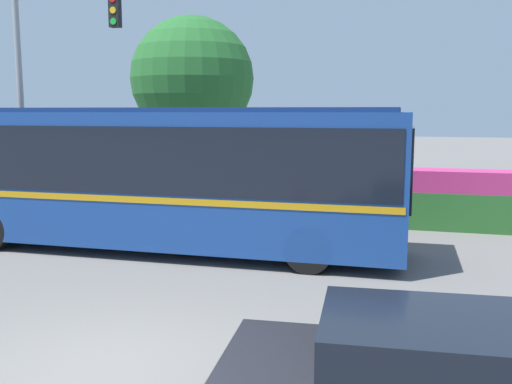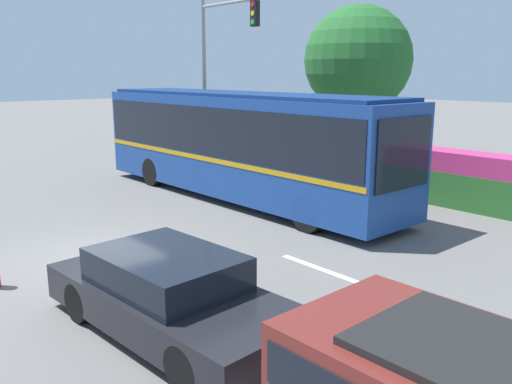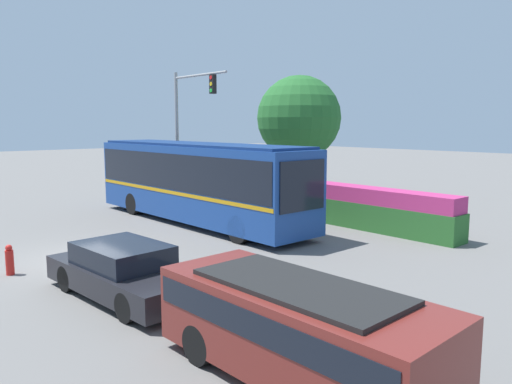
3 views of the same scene
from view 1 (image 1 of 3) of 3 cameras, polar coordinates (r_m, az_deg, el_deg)
The scene contains 7 objects.
ground_plane at distance 7.90m, azimuth -14.62°, elevation -16.99°, with size 140.00×140.00×0.00m, color slate.
city_bus at distance 13.80m, azimuth -11.06°, elevation 2.22°, with size 12.31×2.62×3.39m.
sedan_foreground at distance 6.30m, azimuth 18.46°, elevation -17.75°, with size 4.75×2.21×1.29m.
traffic_light_pole at distance 18.01m, azimuth -20.29°, elevation 11.31°, with size 4.36×0.24×6.87m.
flowering_hedge at distance 16.92m, azimuth 14.89°, elevation -0.60°, with size 6.99×1.09×1.67m.
street_tree_left at distance 22.37m, azimuth -6.41°, elevation 11.27°, with size 4.72×4.72×6.91m.
lane_stripe_mid at distance 10.05m, azimuth 15.92°, elevation -11.43°, with size 2.40×0.16×0.01m, color silver.
Camera 1 is at (3.65, -6.17, 3.33)m, focal length 39.76 mm.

